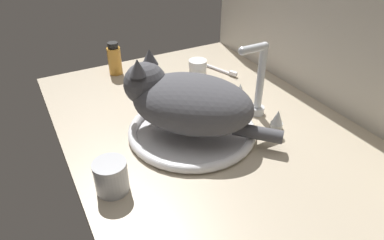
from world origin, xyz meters
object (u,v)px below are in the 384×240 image
(amber_bottle, at_px, (115,59))
(pill_bottle, at_px, (198,74))
(metal_jar, at_px, (111,177))
(toothbrush, at_px, (217,69))
(cat, at_px, (183,100))
(sink_basin, at_px, (192,130))
(faucet, at_px, (258,88))

(amber_bottle, height_order, pill_bottle, amber_bottle)
(pill_bottle, height_order, metal_jar, pill_bottle)
(metal_jar, xyz_separation_m, toothbrush, (-0.39, 0.49, -0.03))
(pill_bottle, bearing_deg, amber_bottle, -136.30)
(pill_bottle, relative_size, metal_jar, 1.23)
(cat, relative_size, pill_bottle, 4.14)
(sink_basin, bearing_deg, toothbrush, 138.61)
(toothbrush, bearing_deg, faucet, -11.02)
(toothbrush, bearing_deg, pill_bottle, -60.17)
(cat, relative_size, toothbrush, 2.18)
(faucet, height_order, pill_bottle, faucet)
(faucet, distance_m, cat, 0.21)
(amber_bottle, bearing_deg, faucet, 30.91)
(amber_bottle, bearing_deg, pill_bottle, 43.70)
(sink_basin, distance_m, amber_bottle, 0.43)
(pill_bottle, height_order, toothbrush, pill_bottle)
(sink_basin, xyz_separation_m, toothbrush, (-0.29, 0.25, -0.00))
(sink_basin, xyz_separation_m, metal_jar, (0.10, -0.24, 0.03))
(cat, bearing_deg, sink_basin, 42.85)
(pill_bottle, bearing_deg, cat, -36.90)
(sink_basin, xyz_separation_m, amber_bottle, (-0.43, -0.06, 0.04))
(faucet, bearing_deg, pill_bottle, -165.26)
(sink_basin, xyz_separation_m, faucet, (0.00, 0.20, 0.07))
(metal_jar, height_order, toothbrush, metal_jar)
(cat, distance_m, pill_bottle, 0.26)
(amber_bottle, bearing_deg, sink_basin, 8.00)
(faucet, relative_size, metal_jar, 2.95)
(sink_basin, height_order, toothbrush, sink_basin)
(sink_basin, xyz_separation_m, cat, (-0.02, -0.02, 0.08))
(faucet, height_order, amber_bottle, faucet)
(sink_basin, distance_m, cat, 0.09)
(sink_basin, relative_size, toothbrush, 1.97)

